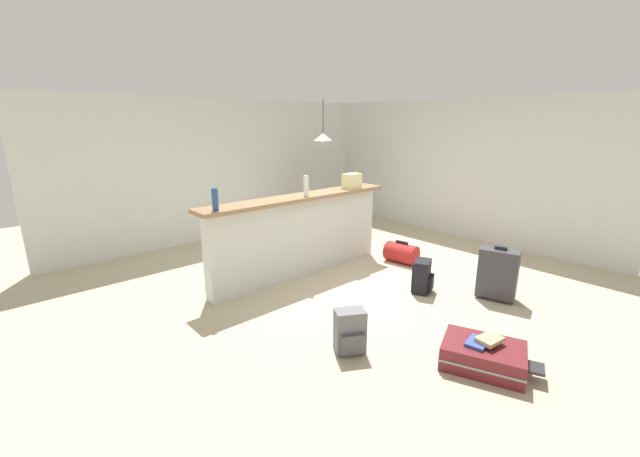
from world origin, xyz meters
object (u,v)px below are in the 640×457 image
Objects in this scene: bottle_blue at (215,199)px; backpack_black at (423,277)px; dining_table at (325,200)px; suitcase_upright_charcoal at (498,273)px; grocery_bag at (352,181)px; book_stack at (484,341)px; pendant_lamp at (323,137)px; suitcase_flat_maroon at (483,356)px; backpack_grey at (350,332)px; bottle_white at (306,186)px; duffel_bag_red at (401,253)px; dining_chair_near_partition at (340,211)px; bottle_amber at (356,179)px.

bottle_blue reaches higher than backpack_black.
suitcase_upright_charcoal is at bearing -97.56° from dining_table.
backpack_black is (-0.99, -2.91, -0.44)m from dining_table.
grocery_bag is 0.83× the size of book_stack.
pendant_lamp reaches higher than book_stack.
backpack_grey is (-0.70, 0.95, 0.09)m from suitcase_flat_maroon.
grocery_bag is at bearing 67.25° from suitcase_flat_maroon.
duffel_bag_red is (1.42, -0.56, -1.12)m from bottle_white.
bottle_blue is 0.28× the size of suitcase_flat_maroon.
dining_table is 3.50× the size of book_stack.
dining_chair_near_partition is 4.14m from suitcase_flat_maroon.
grocery_bag is 0.24× the size of dining_table.
bottle_white is at bearing -0.52° from bottle_blue.
bottle_amber is 0.27× the size of pendant_lamp.
dining_table is 1.18× the size of dining_chair_near_partition.
suitcase_flat_maroon is (-1.94, -4.19, -0.54)m from dining_table.
duffel_bag_red is (0.24, -0.76, -1.09)m from bottle_amber.
pendant_lamp reaches higher than duffel_bag_red.
pendant_lamp reaches higher than suitcase_upright_charcoal.
suitcase_upright_charcoal is at bearing 21.31° from suitcase_flat_maroon.
suitcase_upright_charcoal reaches higher than backpack_grey.
grocery_bag is at bearing 0.84° from bottle_blue.
bottle_amber reaches higher than book_stack.
book_stack is (-1.94, -4.18, -0.39)m from dining_table.
pendant_lamp reaches higher than suitcase_flat_maroon.
backpack_grey is at bearing -136.08° from grocery_bag.
backpack_black is 0.63× the size of suitcase_upright_charcoal.
suitcase_upright_charcoal is at bearing -96.66° from duffel_bag_red.
backpack_grey is (-0.92, -1.74, -1.07)m from bottle_white.
grocery_bag is at bearing 2.77° from bottle_white.
suitcase_upright_charcoal is (0.06, -2.31, -0.91)m from bottle_amber.
bottle_white is 2.05m from dining_chair_near_partition.
dining_chair_near_partition is 4.12m from book_stack.
suitcase_upright_charcoal is at bearing -96.28° from pendant_lamp.
duffel_bag_red is at bearing -72.42° from bottle_amber.
bottle_blue is 2.08m from backpack_grey.
dining_chair_near_partition is 2.57m from backpack_black.
suitcase_upright_charcoal is 1.58m from duffel_bag_red.
bottle_white is at bearing -170.73° from bottle_amber.
dining_chair_near_partition is (0.45, 0.79, -0.72)m from bottle_amber.
book_stack is at bearing -67.85° from bottle_blue.
bottle_blue is at bearing 168.18° from duffel_bag_red.
pendant_lamp is 4.81m from book_stack.
bottle_amber is at bearing 29.94° from grocery_bag.
dining_chair_near_partition is (1.63, 0.99, -0.76)m from bottle_white.
bottle_amber is at bearing 107.58° from duffel_bag_red.
backpack_grey is at bearing -117.97° from bottle_white.
suitcase_flat_maroon is 1.58m from suitcase_upright_charcoal.
backpack_black is at bearing -105.65° from bottle_amber.
duffel_bag_red is (1.64, 2.13, 0.04)m from suitcase_flat_maroon.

